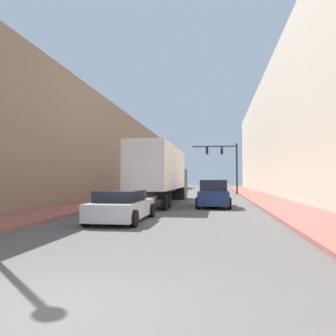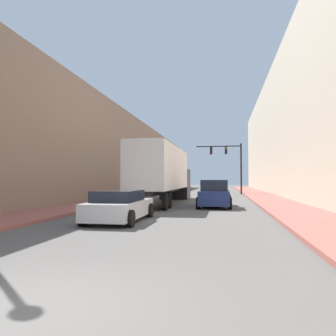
# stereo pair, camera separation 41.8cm
# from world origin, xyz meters

# --- Properties ---
(ground_plane) EXTENTS (200.00, 200.00, 0.00)m
(ground_plane) POSITION_xyz_m (0.00, 0.00, 0.00)
(ground_plane) COLOR #565451
(sidewalk_right) EXTENTS (3.08, 80.00, 0.15)m
(sidewalk_right) POSITION_xyz_m (6.27, 30.00, 0.07)
(sidewalk_right) COLOR #9E564C
(sidewalk_right) RESTS_ON ground
(sidewalk_left) EXTENTS (3.08, 80.00, 0.15)m
(sidewalk_left) POSITION_xyz_m (-6.27, 30.00, 0.07)
(sidewalk_left) COLOR #9E564C
(sidewalk_left) RESTS_ON ground
(building_right) EXTENTS (6.00, 80.00, 14.35)m
(building_right) POSITION_xyz_m (10.81, 30.00, 7.17)
(building_right) COLOR beige
(building_right) RESTS_ON ground
(building_left) EXTENTS (6.00, 80.00, 9.21)m
(building_left) POSITION_xyz_m (-10.81, 30.00, 4.61)
(building_left) COLOR #846B56
(building_left) RESTS_ON ground
(semi_truck) EXTENTS (2.42, 13.66, 3.98)m
(semi_truck) POSITION_xyz_m (-1.79, 19.79, 2.24)
(semi_truck) COLOR silver
(semi_truck) RESTS_ON ground
(sedan_car) EXTENTS (2.09, 4.55, 1.30)m
(sedan_car) POSITION_xyz_m (-1.76, 9.26, 0.63)
(sedan_car) COLOR silver
(sedan_car) RESTS_ON ground
(suv_car) EXTENTS (2.09, 4.44, 1.72)m
(suv_car) POSITION_xyz_m (1.97, 16.99, 0.81)
(suv_car) COLOR navy
(suv_car) RESTS_ON ground
(traffic_signal_gantry) EXTENTS (5.46, 0.35, 6.08)m
(traffic_signal_gantry) POSITION_xyz_m (3.31, 36.14, 4.18)
(traffic_signal_gantry) COLOR black
(traffic_signal_gantry) RESTS_ON ground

